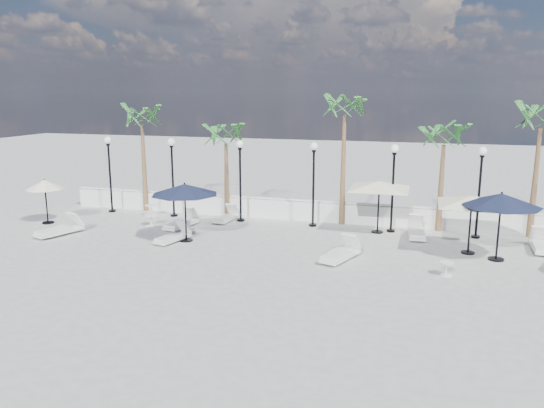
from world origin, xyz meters
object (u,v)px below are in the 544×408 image
(lounger_2, at_px, (173,237))
(lounger_3, at_px, (227,217))
(lounger_5, at_px, (341,254))
(lounger_6, at_px, (541,245))
(lounger_4, at_px, (343,250))
(lounger_7, at_px, (416,231))
(parasol_cream_sq_b, at_px, (472,196))
(parasol_navy_mid, at_px, (501,200))
(parasol_cream_sq_a, at_px, (379,181))
(lounger_1, at_px, (60,229))
(parasol_cream_small, at_px, (45,185))
(parasol_navy_left, at_px, (185,190))
(lounger_0, at_px, (182,222))

(lounger_2, distance_m, lounger_3, 3.97)
(lounger_5, xyz_separation_m, lounger_6, (7.22, 3.34, -0.00))
(lounger_4, distance_m, lounger_6, 7.72)
(lounger_7, xyz_separation_m, parasol_cream_sq_b, (1.96, -1.81, 1.96))
(lounger_7, height_order, parasol_navy_mid, parasol_navy_mid)
(lounger_3, relative_size, parasol_cream_sq_a, 0.36)
(lounger_3, bearing_deg, lounger_2, -98.45)
(lounger_5, bearing_deg, lounger_1, -160.08)
(parasol_cream_sq_b, bearing_deg, parasol_navy_mid, -31.63)
(lounger_6, distance_m, parasol_cream_sq_b, 3.54)
(lounger_2, distance_m, lounger_5, 7.00)
(lounger_2, distance_m, parasol_cream_small, 7.34)
(parasol_navy_left, bearing_deg, lounger_7, 19.96)
(lounger_4, xyz_separation_m, parasol_navy_mid, (5.47, 0.96, 2.03))
(lounger_1, height_order, lounger_2, lounger_1)
(parasol_cream_sq_a, relative_size, parasol_cream_small, 2.36)
(parasol_cream_small, bearing_deg, lounger_7, 8.17)
(lounger_6, bearing_deg, lounger_4, -157.67)
(lounger_0, bearing_deg, parasol_cream_sq_a, 20.29)
(lounger_2, relative_size, parasol_navy_mid, 0.65)
(lounger_6, bearing_deg, lounger_2, -166.41)
(parasol_navy_left, xyz_separation_m, parasol_navy_mid, (11.96, 0.90, 0.08))
(lounger_3, height_order, parasol_navy_left, parasol_navy_left)
(lounger_4, xyz_separation_m, parasol_navy_left, (-6.49, 0.06, 1.95))
(lounger_0, height_order, parasol_navy_left, parasol_navy_left)
(lounger_1, height_order, lounger_3, lounger_1)
(lounger_0, bearing_deg, lounger_4, -5.37)
(lounger_2, distance_m, parasol_navy_left, 2.00)
(lounger_7, relative_size, parasol_navy_left, 0.76)
(parasol_cream_sq_a, bearing_deg, parasol_cream_small, -169.80)
(lounger_3, xyz_separation_m, parasol_cream_small, (-7.89, -2.71, 1.58))
(lounger_7, relative_size, parasol_cream_small, 1.00)
(parasol_navy_mid, relative_size, parasol_cream_small, 1.34)
(lounger_6, bearing_deg, parasol_cream_sq_b, -155.40)
(lounger_1, distance_m, lounger_7, 15.20)
(lounger_0, relative_size, lounger_4, 1.22)
(parasol_navy_left, xyz_separation_m, parasol_cream_sq_b, (11.03, 1.48, 0.07))
(lounger_4, xyz_separation_m, lounger_7, (2.57, 3.35, 0.05))
(lounger_3, bearing_deg, lounger_0, -127.26)
(lounger_5, height_order, parasol_cream_sq_a, parasol_cream_sq_a)
(lounger_0, distance_m, lounger_7, 10.30)
(parasol_cream_small, bearing_deg, lounger_1, -40.34)
(lounger_1, relative_size, lounger_7, 1.04)
(lounger_1, relative_size, parasol_navy_mid, 0.77)
(lounger_7, bearing_deg, lounger_0, -177.07)
(lounger_3, height_order, parasol_cream_sq_a, parasol_cream_sq_a)
(lounger_3, relative_size, lounger_7, 0.85)
(lounger_1, xyz_separation_m, lounger_5, (12.11, -0.01, -0.01))
(lounger_0, relative_size, parasol_cream_small, 1.00)
(lounger_2, relative_size, parasol_cream_sq_b, 0.39)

